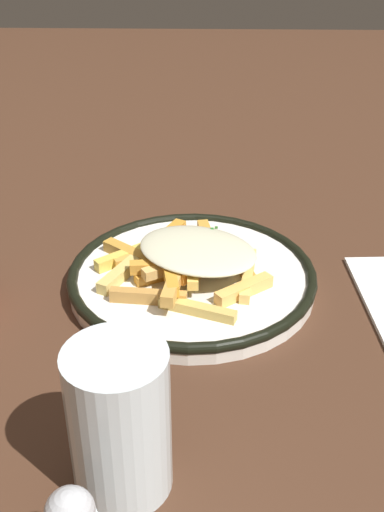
% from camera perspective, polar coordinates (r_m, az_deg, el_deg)
% --- Properties ---
extents(ground_plane, '(2.60, 2.60, 0.00)m').
position_cam_1_polar(ground_plane, '(0.65, -0.00, -2.70)').
color(ground_plane, '#44291B').
extents(plate, '(0.25, 0.25, 0.02)m').
position_cam_1_polar(plate, '(0.65, -0.00, -1.87)').
color(plate, white).
rests_on(plate, ground_plane).
extents(fries_heap, '(0.18, 0.18, 0.03)m').
position_cam_1_polar(fries_heap, '(0.63, -0.41, -0.33)').
color(fries_heap, gold).
rests_on(fries_heap, plate).
extents(water_glass, '(0.07, 0.07, 0.11)m').
position_cam_1_polar(water_glass, '(0.43, -6.55, -14.63)').
color(water_glass, silver).
rests_on(water_glass, ground_plane).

